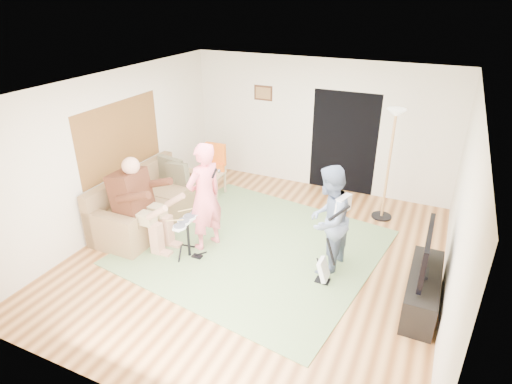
# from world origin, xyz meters

# --- Properties ---
(floor) EXTENTS (6.00, 6.00, 0.00)m
(floor) POSITION_xyz_m (0.00, 0.00, 0.00)
(floor) COLOR brown
(floor) RESTS_ON ground
(walls) EXTENTS (5.50, 6.00, 2.70)m
(walls) POSITION_xyz_m (0.00, 0.00, 1.35)
(walls) COLOR beige
(walls) RESTS_ON floor
(ceiling) EXTENTS (6.00, 6.00, 0.00)m
(ceiling) POSITION_xyz_m (0.00, 0.00, 2.70)
(ceiling) COLOR white
(ceiling) RESTS_ON walls
(window_blinds) EXTENTS (0.00, 2.05, 2.05)m
(window_blinds) POSITION_xyz_m (-2.74, 0.20, 1.55)
(window_blinds) COLOR brown
(window_blinds) RESTS_ON walls
(doorway) EXTENTS (2.10, 0.00, 2.10)m
(doorway) POSITION_xyz_m (0.55, 2.99, 1.05)
(doorway) COLOR black
(doorway) RESTS_ON walls
(picture_frame) EXTENTS (0.42, 0.03, 0.32)m
(picture_frame) POSITION_xyz_m (-1.25, 2.99, 1.90)
(picture_frame) COLOR #3F2314
(picture_frame) RESTS_ON walls
(area_rug) EXTENTS (4.22, 4.07, 0.02)m
(area_rug) POSITION_xyz_m (-0.14, 0.18, 0.01)
(area_rug) COLOR #64814F
(area_rug) RESTS_ON floor
(sofa) EXTENTS (0.96, 2.33, 0.94)m
(sofa) POSITION_xyz_m (-2.30, 0.16, 0.31)
(sofa) COLOR olive
(sofa) RESTS_ON floor
(drummer) EXTENTS (1.00, 0.56, 1.54)m
(drummer) POSITION_xyz_m (-1.85, -0.49, 0.60)
(drummer) COLOR #4A2314
(drummer) RESTS_ON sofa
(drum_kit) EXTENTS (0.38, 0.69, 0.71)m
(drum_kit) POSITION_xyz_m (-1.00, -0.49, 0.31)
(drum_kit) COLOR black
(drum_kit) RESTS_ON floor
(singer) EXTENTS (0.64, 0.77, 1.81)m
(singer) POSITION_xyz_m (-0.90, -0.11, 0.91)
(singer) COLOR #FF6E7E
(singer) RESTS_ON floor
(microphone) EXTENTS (0.06, 0.06, 0.24)m
(microphone) POSITION_xyz_m (-0.70, -0.11, 1.35)
(microphone) COLOR black
(microphone) RESTS_ON singer
(guitarist) EXTENTS (0.72, 0.88, 1.68)m
(guitarist) POSITION_xyz_m (1.06, 0.11, 0.84)
(guitarist) COLOR slate
(guitarist) RESTS_ON floor
(guitar_held) EXTENTS (0.28, 0.61, 0.26)m
(guitar_held) POSITION_xyz_m (1.26, 0.11, 1.14)
(guitar_held) COLOR silver
(guitar_held) RESTS_ON guitarist
(guitar_spare) EXTENTS (0.27, 0.24, 0.76)m
(guitar_spare) POSITION_xyz_m (1.15, -0.25, 0.22)
(guitar_spare) COLOR black
(guitar_spare) RESTS_ON floor
(torchiere_lamp) EXTENTS (0.37, 0.37, 2.07)m
(torchiere_lamp) POSITION_xyz_m (1.59, 2.12, 1.42)
(torchiere_lamp) COLOR black
(torchiere_lamp) RESTS_ON floor
(dining_chair) EXTENTS (0.48, 0.50, 1.07)m
(dining_chair) POSITION_xyz_m (-1.78, 1.65, 0.38)
(dining_chair) COLOR tan
(dining_chair) RESTS_ON floor
(tv_cabinet) EXTENTS (0.40, 1.40, 0.50)m
(tv_cabinet) POSITION_xyz_m (2.50, -0.19, 0.25)
(tv_cabinet) COLOR black
(tv_cabinet) RESTS_ON floor
(television) EXTENTS (0.06, 1.06, 0.60)m
(television) POSITION_xyz_m (2.45, -0.19, 0.85)
(television) COLOR black
(television) RESTS_ON tv_cabinet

